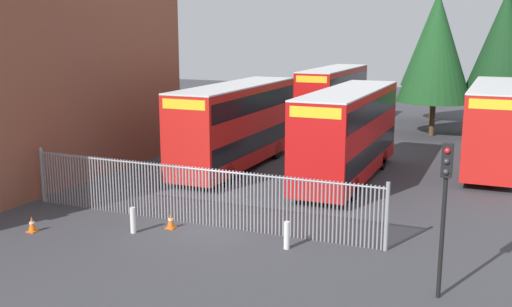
# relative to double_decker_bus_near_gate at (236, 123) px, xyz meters

# --- Properties ---
(ground_plane) EXTENTS (100.00, 100.00, 0.00)m
(ground_plane) POSITION_rel_double_decker_bus_near_gate_xyz_m (3.25, -0.97, -2.42)
(ground_plane) COLOR #3D3D42
(palisade_fence) EXTENTS (14.65, 0.14, 2.35)m
(palisade_fence) POSITION_rel_double_decker_bus_near_gate_xyz_m (2.39, -8.97, -1.24)
(palisade_fence) COLOR gray
(palisade_fence) RESTS_ON ground
(double_decker_bus_near_gate) EXTENTS (2.54, 10.81, 4.42)m
(double_decker_bus_near_gate) POSITION_rel_double_decker_bus_near_gate_xyz_m (0.00, 0.00, 0.00)
(double_decker_bus_near_gate) COLOR red
(double_decker_bus_near_gate) RESTS_ON ground
(double_decker_bus_behind_fence_left) EXTENTS (2.54, 10.81, 4.42)m
(double_decker_bus_behind_fence_left) POSITION_rel_double_decker_bus_near_gate_xyz_m (6.06, -0.22, 0.00)
(double_decker_bus_behind_fence_left) COLOR red
(double_decker_bus_behind_fence_left) RESTS_ON ground
(double_decker_bus_behind_fence_right) EXTENTS (2.54, 10.81, 4.42)m
(double_decker_bus_behind_fence_right) POSITION_rel_double_decker_bus_near_gate_xyz_m (12.47, 5.32, 0.00)
(double_decker_bus_behind_fence_right) COLOR red
(double_decker_bus_behind_fence_right) RESTS_ON ground
(double_decker_bus_far_back) EXTENTS (2.54, 10.81, 4.42)m
(double_decker_bus_far_back) POSITION_rel_double_decker_bus_near_gate_xyz_m (1.00, 14.97, 0.00)
(double_decker_bus_far_back) COLOR red
(double_decker_bus_far_back) RESTS_ON ground
(bollard_near_left) EXTENTS (0.20, 0.20, 0.95)m
(bollard_near_left) POSITION_rel_double_decker_bus_near_gate_xyz_m (0.93, -10.79, -1.95)
(bollard_near_left) COLOR silver
(bollard_near_left) RESTS_ON ground
(bollard_center_front) EXTENTS (0.20, 0.20, 0.95)m
(bollard_center_front) POSITION_rel_double_decker_bus_near_gate_xyz_m (6.57, -10.10, -1.95)
(bollard_center_front) COLOR silver
(bollard_center_front) RESTS_ON ground
(traffic_cone_by_gate) EXTENTS (0.34, 0.34, 0.59)m
(traffic_cone_by_gate) POSITION_rel_double_decker_bus_near_gate_xyz_m (1.91, -9.83, -2.13)
(traffic_cone_by_gate) COLOR orange
(traffic_cone_by_gate) RESTS_ON ground
(traffic_cone_mid_forecourt) EXTENTS (0.34, 0.34, 0.59)m
(traffic_cone_mid_forecourt) POSITION_rel_double_decker_bus_near_gate_xyz_m (-2.51, -12.14, -2.13)
(traffic_cone_mid_forecourt) COLOR orange
(traffic_cone_mid_forecourt) RESTS_ON ground
(traffic_light_kerbside) EXTENTS (0.28, 0.33, 4.30)m
(traffic_light_kerbside) POSITION_rel_double_decker_bus_near_gate_xyz_m (11.66, -11.93, 0.56)
(traffic_light_kerbside) COLOR black
(traffic_light_kerbside) RESTS_ON ground
(tree_tall_back) EXTENTS (5.03, 5.03, 9.54)m
(tree_tall_back) POSITION_rel_double_decker_bus_near_gate_xyz_m (8.30, 14.14, 3.51)
(tree_tall_back) COLOR #4C3823
(tree_tall_back) RESTS_ON ground
(tree_short_side) EXTENTS (5.03, 5.03, 10.08)m
(tree_short_side) POSITION_rel_double_decker_bus_near_gate_xyz_m (7.49, 20.53, 4.05)
(tree_short_side) COLOR #4C3823
(tree_short_side) RESTS_ON ground
(tree_mid_row) EXTENTS (4.92, 4.92, 9.87)m
(tree_mid_row) POSITION_rel_double_decker_bus_near_gate_xyz_m (12.46, 15.50, 3.92)
(tree_mid_row) COLOR #4C3823
(tree_mid_row) RESTS_ON ground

